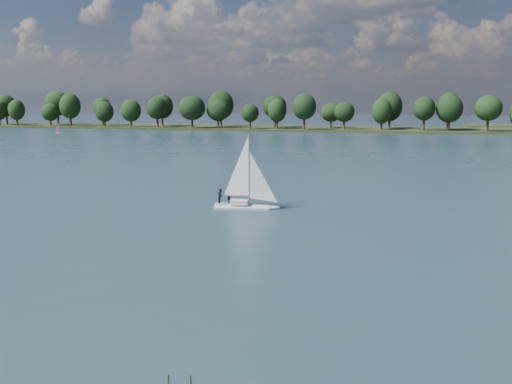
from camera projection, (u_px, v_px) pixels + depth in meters
The scene contains 5 objects.
ground at pixel (300, 155), 126.90m from camera, with size 700.00×700.00×0.00m, color #233342.
far_shore at pixel (347, 130), 234.06m from camera, with size 660.00×40.00×1.50m, color black.
sailboat at pixel (243, 187), 64.40m from camera, with size 6.96×2.87×8.89m.
dinghy_pink at pixel (59, 131), 209.91m from camera, with size 2.68×1.91×3.99m.
treeline at pixel (327, 110), 231.33m from camera, with size 562.28×74.15×18.04m.
Camera 1 is at (21.57, -25.10, 12.26)m, focal length 40.00 mm.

